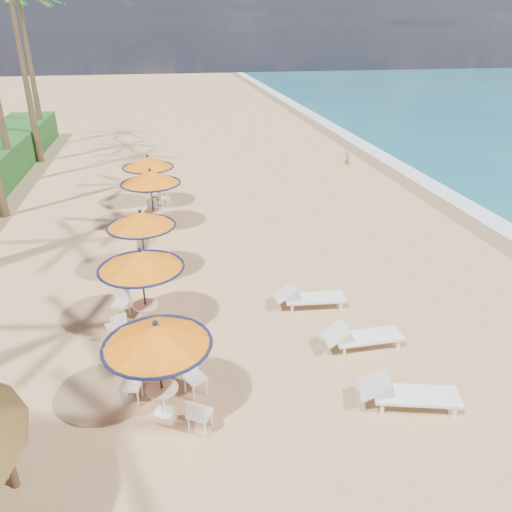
{
  "coord_description": "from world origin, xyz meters",
  "views": [
    {
      "loc": [
        -4.29,
        -8.8,
        7.71
      ],
      "look_at": [
        -1.76,
        4.85,
        1.2
      ],
      "focal_mm": 35.0,
      "sensor_mm": 36.0,
      "label": 1
    }
  ],
  "objects_px": {
    "station_4": "(150,167)",
    "lounger_far": "(308,297)",
    "station_3": "(150,183)",
    "lounger_near": "(406,393)",
    "station_0": "(160,346)",
    "station_2": "(141,228)",
    "station_1": "(138,268)",
    "lounger_mid": "(360,336)"
  },
  "relations": [
    {
      "from": "lounger_near",
      "to": "lounger_far",
      "type": "distance_m",
      "value": 4.6
    },
    {
      "from": "lounger_near",
      "to": "station_0",
      "type": "bearing_deg",
      "value": -174.05
    },
    {
      "from": "lounger_far",
      "to": "station_2",
      "type": "bearing_deg",
      "value": 152.75
    },
    {
      "from": "station_1",
      "to": "station_4",
      "type": "height_order",
      "value": "station_1"
    },
    {
      "from": "station_3",
      "to": "station_4",
      "type": "relative_size",
      "value": 1.04
    },
    {
      "from": "lounger_near",
      "to": "lounger_far",
      "type": "xyz_separation_m",
      "value": [
        -0.94,
        4.5,
        -0.02
      ]
    },
    {
      "from": "station_1",
      "to": "station_3",
      "type": "height_order",
      "value": "station_3"
    },
    {
      "from": "lounger_near",
      "to": "station_2",
      "type": "bearing_deg",
      "value": 141.67
    },
    {
      "from": "station_2",
      "to": "lounger_far",
      "type": "xyz_separation_m",
      "value": [
        4.77,
        -3.01,
        -1.36
      ]
    },
    {
      "from": "station_0",
      "to": "station_3",
      "type": "xyz_separation_m",
      "value": [
        -0.27,
        11.06,
        0.18
      ]
    },
    {
      "from": "station_1",
      "to": "lounger_far",
      "type": "xyz_separation_m",
      "value": [
        4.78,
        0.19,
        -1.49
      ]
    },
    {
      "from": "lounger_near",
      "to": "lounger_mid",
      "type": "distance_m",
      "value": 2.29
    },
    {
      "from": "lounger_near",
      "to": "station_3",
      "type": "bearing_deg",
      "value": 129.19
    },
    {
      "from": "station_2",
      "to": "lounger_near",
      "type": "height_order",
      "value": "station_2"
    },
    {
      "from": "station_1",
      "to": "station_2",
      "type": "distance_m",
      "value": 3.2
    },
    {
      "from": "station_1",
      "to": "lounger_far",
      "type": "relative_size",
      "value": 1.13
    },
    {
      "from": "station_1",
      "to": "station_0",
      "type": "bearing_deg",
      "value": -81.52
    },
    {
      "from": "station_1",
      "to": "lounger_mid",
      "type": "relative_size",
      "value": 1.14
    },
    {
      "from": "station_2",
      "to": "lounger_near",
      "type": "relative_size",
      "value": 1.02
    },
    {
      "from": "station_2",
      "to": "lounger_mid",
      "type": "relative_size",
      "value": 1.11
    },
    {
      "from": "lounger_far",
      "to": "lounger_near",
      "type": "bearing_deg",
      "value": -73.2
    },
    {
      "from": "station_4",
      "to": "station_2",
      "type": "bearing_deg",
      "value": -91.72
    },
    {
      "from": "lounger_near",
      "to": "lounger_mid",
      "type": "relative_size",
      "value": 1.08
    },
    {
      "from": "station_2",
      "to": "lounger_far",
      "type": "bearing_deg",
      "value": -32.21
    },
    {
      "from": "station_0",
      "to": "station_1",
      "type": "relative_size",
      "value": 0.98
    },
    {
      "from": "station_0",
      "to": "lounger_far",
      "type": "xyz_separation_m",
      "value": [
        4.26,
        3.73,
        -1.38
      ]
    },
    {
      "from": "station_0",
      "to": "station_4",
      "type": "relative_size",
      "value": 0.98
    },
    {
      "from": "station_2",
      "to": "lounger_mid",
      "type": "xyz_separation_m",
      "value": [
        5.54,
        -5.23,
        -1.36
      ]
    },
    {
      "from": "station_2",
      "to": "lounger_far",
      "type": "relative_size",
      "value": 1.1
    },
    {
      "from": "lounger_near",
      "to": "lounger_far",
      "type": "bearing_deg",
      "value": 116.23
    },
    {
      "from": "station_1",
      "to": "station_3",
      "type": "relative_size",
      "value": 0.96
    },
    {
      "from": "station_2",
      "to": "station_4",
      "type": "height_order",
      "value": "station_4"
    },
    {
      "from": "station_0",
      "to": "lounger_far",
      "type": "distance_m",
      "value": 5.83
    },
    {
      "from": "station_0",
      "to": "lounger_far",
      "type": "height_order",
      "value": "station_0"
    },
    {
      "from": "station_2",
      "to": "lounger_mid",
      "type": "distance_m",
      "value": 7.74
    },
    {
      "from": "lounger_mid",
      "to": "lounger_far",
      "type": "relative_size",
      "value": 0.99
    },
    {
      "from": "station_2",
      "to": "station_4",
      "type": "xyz_separation_m",
      "value": [
        0.21,
        7.12,
        0.13
      ]
    },
    {
      "from": "station_2",
      "to": "station_3",
      "type": "relative_size",
      "value": 0.93
    },
    {
      "from": "station_3",
      "to": "lounger_near",
      "type": "height_order",
      "value": "station_3"
    },
    {
      "from": "station_0",
      "to": "station_1",
      "type": "bearing_deg",
      "value": 98.48
    },
    {
      "from": "station_1",
      "to": "station_2",
      "type": "bearing_deg",
      "value": 89.83
    },
    {
      "from": "station_4",
      "to": "lounger_far",
      "type": "bearing_deg",
      "value": -65.76
    }
  ]
}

